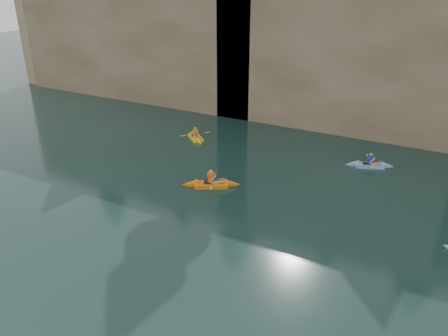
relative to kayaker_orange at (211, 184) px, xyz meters
The scene contains 9 objects.
ground 9.75m from the kayaker_orange, 69.19° to the right, with size 160.00×160.00×0.00m, color black.
cliff 21.96m from the kayaker_orange, 80.59° to the left, with size 70.00×16.00×12.00m, color #A18462.
cliff_slab_west 21.95m from the kayaker_orange, 140.80° to the left, with size 26.00×2.40×10.56m, color tan.
cliff_slab_center 15.57m from the kayaker_orange, 67.95° to the left, with size 24.00×2.40×11.40m, color tan.
sea_cave_west 19.48m from the kayaker_orange, 138.55° to the left, with size 4.50×1.00×4.00m, color black.
sea_cave_center 12.93m from the kayaker_orange, 92.40° to the left, with size 3.50×1.00×3.20m, color black.
kayaker_orange is the anchor object (origin of this frame).
kayaker_yellow 8.12m from the kayaker_orange, 128.49° to the left, with size 2.66×2.40×1.18m.
kayaker_ltblue_mid 10.52m from the kayaker_orange, 44.27° to the left, with size 3.15×2.20×1.18m.
Camera 1 is at (8.17, -10.62, 11.38)m, focal length 35.00 mm.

